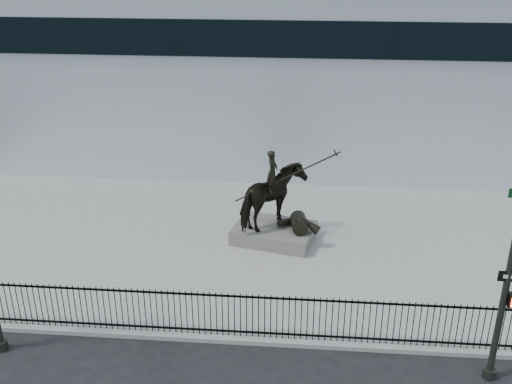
{
  "coord_description": "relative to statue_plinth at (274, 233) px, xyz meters",
  "views": [
    {
      "loc": [
        1.71,
        -13.39,
        11.41
      ],
      "look_at": [
        0.03,
        6.0,
        2.8
      ],
      "focal_mm": 42.0,
      "sensor_mm": 36.0,
      "label": 1
    }
  ],
  "objects": [
    {
      "name": "picket_fence",
      "position": [
        -0.62,
        -6.17,
        0.47
      ],
      "size": [
        22.1,
        0.1,
        1.5
      ],
      "color": "black",
      "rests_on": "plaza"
    },
    {
      "name": "ground",
      "position": [
        -0.62,
        -7.42,
        -0.43
      ],
      "size": [
        120.0,
        120.0,
        0.0
      ],
      "primitive_type": "plane",
      "color": "black",
      "rests_on": "ground"
    },
    {
      "name": "equestrian_statue",
      "position": [
        0.06,
        -0.01,
        1.48
      ],
      "size": [
        3.8,
        2.82,
        3.3
      ],
      "rotation": [
        0.0,
        0.0,
        -0.24
      ],
      "color": "black",
      "rests_on": "statue_plinth"
    },
    {
      "name": "statue_plinth",
      "position": [
        0.0,
        0.0,
        0.0
      ],
      "size": [
        3.44,
        2.74,
        0.57
      ],
      "primitive_type": "cube",
      "rotation": [
        0.0,
        0.0,
        -0.24
      ],
      "color": "#595751",
      "rests_on": "plaza"
    },
    {
      "name": "building",
      "position": [
        -0.62,
        12.58,
        4.07
      ],
      "size": [
        44.0,
        14.0,
        9.0
      ],
      "primitive_type": "cube",
      "color": "silver",
      "rests_on": "ground"
    },
    {
      "name": "plaza",
      "position": [
        -0.62,
        -0.42,
        -0.36
      ],
      "size": [
        30.0,
        12.0,
        0.15
      ],
      "primitive_type": "cube",
      "color": "gray",
      "rests_on": "ground"
    }
  ]
}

